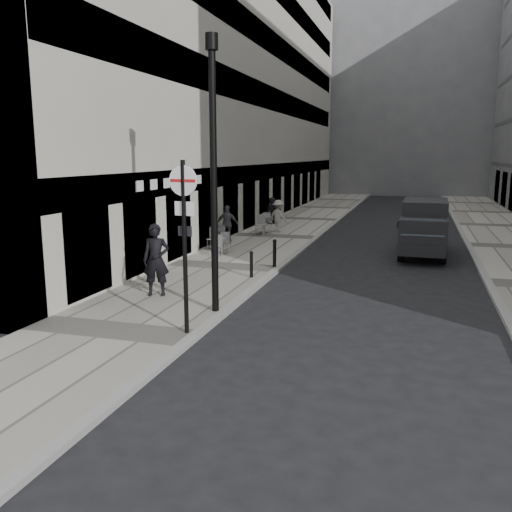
{
  "coord_description": "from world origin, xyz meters",
  "views": [
    {
      "loc": [
        4.68,
        -7.86,
        4.12
      ],
      "look_at": [
        0.56,
        5.98,
        1.4
      ],
      "focal_mm": 38.0,
      "sensor_mm": 36.0,
      "label": 1
    }
  ],
  "objects_px": {
    "sign_post": "(184,224)",
    "lamppost": "(213,163)",
    "panel_van": "(424,225)",
    "cyclist": "(412,217)",
    "walking_man": "(156,260)"
  },
  "relations": [
    {
      "from": "sign_post",
      "to": "lamppost",
      "type": "bearing_deg",
      "value": 95.39
    },
    {
      "from": "panel_van",
      "to": "cyclist",
      "type": "bearing_deg",
      "value": 95.5
    },
    {
      "from": "lamppost",
      "to": "panel_van",
      "type": "distance_m",
      "value": 11.93
    },
    {
      "from": "sign_post",
      "to": "cyclist",
      "type": "distance_m",
      "value": 20.72
    },
    {
      "from": "lamppost",
      "to": "panel_van",
      "type": "relative_size",
      "value": 1.42
    },
    {
      "from": "lamppost",
      "to": "cyclist",
      "type": "relative_size",
      "value": 3.82
    },
    {
      "from": "sign_post",
      "to": "lamppost",
      "type": "xyz_separation_m",
      "value": [
        0.0,
        1.84,
        1.31
      ]
    },
    {
      "from": "sign_post",
      "to": "lamppost",
      "type": "relative_size",
      "value": 0.57
    },
    {
      "from": "panel_van",
      "to": "sign_post",
      "type": "bearing_deg",
      "value": -111.48
    },
    {
      "from": "lamppost",
      "to": "sign_post",
      "type": "bearing_deg",
      "value": -90.0
    },
    {
      "from": "lamppost",
      "to": "cyclist",
      "type": "xyz_separation_m",
      "value": [
        4.66,
        18.26,
        -3.22
      ]
    },
    {
      "from": "sign_post",
      "to": "cyclist",
      "type": "height_order",
      "value": "sign_post"
    },
    {
      "from": "walking_man",
      "to": "cyclist",
      "type": "xyz_separation_m",
      "value": [
        6.83,
        17.27,
        -0.46
      ]
    },
    {
      "from": "walking_man",
      "to": "lamppost",
      "type": "xyz_separation_m",
      "value": [
        2.17,
        -0.99,
        2.76
      ]
    },
    {
      "from": "cyclist",
      "to": "walking_man",
      "type": "bearing_deg",
      "value": -127.17
    }
  ]
}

